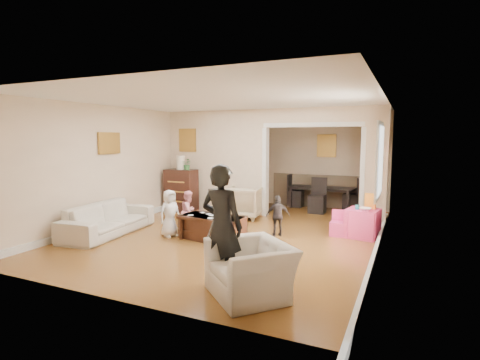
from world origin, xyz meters
The scene contains 27 objects.
floor centered at (0.00, 0.00, 0.00)m, with size 7.00×7.00×0.00m, color #986027.
partition_left centered at (-1.38, 1.80, 1.30)m, with size 2.75×0.18×2.60m, color beige.
partition_right centered at (2.48, 1.80, 1.30)m, with size 0.55×0.18×2.60m, color beige.
partition_header centered at (1.10, 1.80, 2.42)m, with size 2.22×0.18×0.35m, color beige.
window_pane centered at (2.73, -0.40, 1.55)m, with size 0.03×0.95×1.10m, color white.
framed_art_partition centered at (-2.20, 1.70, 1.85)m, with size 0.45×0.03×0.55m, color brown.
framed_art_sofa_wall centered at (-2.71, -0.60, 1.80)m, with size 0.03×0.55×0.40m, color brown.
framed_art_alcove centered at (1.10, 3.44, 1.70)m, with size 0.45×0.03×0.55m, color brown.
sofa centered at (-2.27, -1.17, 0.31)m, with size 2.09×0.82×0.61m, color beige.
armchair_back centered at (-0.42, 1.34, 0.38)m, with size 0.80×0.82×0.75m, color tan.
armchair_front centered at (1.46, -2.71, 0.32)m, with size 1.00×0.87×0.65m, color beige.
dresser centered at (-2.22, 1.38, 0.55)m, with size 0.80×0.45×1.10m, color black.
table_lamp centered at (-2.22, 1.38, 1.28)m, with size 0.22×0.22×0.36m, color beige.
potted_plant centered at (-2.02, 1.38, 1.24)m, with size 0.26×0.23×0.29m, color #397B36.
coffee_table centered at (-0.18, -0.68, 0.23)m, with size 1.20×0.60×0.45m, color #3A1C12.
coffee_cup centered at (-0.08, -0.73, 0.50)m, with size 0.10×0.10×0.09m, color beige.
play_table centered at (2.39, 0.66, 0.27)m, with size 0.57×0.57×0.55m, color #FB428B.
cereal_box centered at (2.51, 0.76, 0.70)m, with size 0.20×0.07×0.30m, color yellow.
cyan_cup centered at (2.29, 0.61, 0.59)m, with size 0.08×0.08×0.08m, color teal.
toy_block centered at (2.27, 0.78, 0.57)m, with size 0.08×0.06×0.05m, color red.
play_bowl centered at (2.44, 0.54, 0.58)m, with size 0.22×0.22×0.05m, color white.
dining_table centered at (1.06, 3.29, 0.30)m, with size 1.73×0.96×0.61m, color black.
adult_person centered at (1.01, -2.60, 0.80)m, with size 0.58×0.38×1.59m, color black.
child_kneel_a centered at (-1.03, -0.83, 0.46)m, with size 0.45×0.29×0.92m, color white.
child_kneel_b centered at (-0.88, -0.38, 0.42)m, with size 0.41×0.32×0.85m, color pink.
child_toddler centered at (0.87, 0.07, 0.40)m, with size 0.47×0.20×0.81m, color black.
craft_papers centered at (-0.19, -0.69, 0.45)m, with size 0.87×0.48×0.00m.
Camera 1 is at (3.15, -6.74, 1.92)m, focal length 27.94 mm.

